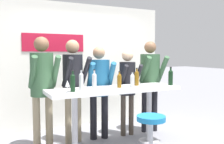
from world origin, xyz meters
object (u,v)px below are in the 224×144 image
(person_left, at_px, (73,79))
(wine_bottle_1, at_px, (119,80))
(wine_bottle_0, at_px, (171,77))
(wine_bottle_2, at_px, (81,81))
(person_center_left, at_px, (99,83))
(person_center_right, at_px, (150,76))
(wine_bottle_6, at_px, (132,80))
(person_far_left, at_px, (42,80))
(bar_stool, at_px, (151,133))
(wine_glass_0, at_px, (67,84))
(wine_bottle_3, at_px, (73,82))
(person_center, at_px, (128,82))
(wine_bottle_4, at_px, (137,77))
(tasting_table, at_px, (115,97))
(wine_bottle_5, at_px, (94,81))

(person_left, distance_m, wine_bottle_1, 0.84)
(wine_bottle_0, height_order, wine_bottle_2, same)
(person_center_left, distance_m, wine_bottle_0, 1.28)
(person_center_right, distance_m, wine_bottle_6, 0.96)
(person_far_left, xyz_separation_m, person_center_left, (1.02, 0.05, -0.10))
(bar_stool, distance_m, wine_bottle_6, 0.98)
(wine_bottle_2, xyz_separation_m, wine_glass_0, (-0.26, -0.14, -0.02))
(person_left, distance_m, wine_bottle_2, 0.58)
(person_far_left, distance_m, person_center_right, 2.10)
(person_far_left, bearing_deg, wine_bottle_3, -64.09)
(person_far_left, relative_size, person_center, 1.12)
(wine_bottle_0, distance_m, wine_bottle_1, 0.97)
(person_center_right, distance_m, wine_bottle_4, 0.70)
(person_far_left, height_order, wine_bottle_0, person_far_left)
(wine_bottle_3, xyz_separation_m, wine_bottle_4, (1.21, 0.20, -0.00))
(person_center, height_order, wine_glass_0, person_center)
(tasting_table, height_order, wine_bottle_0, wine_bottle_0)
(person_left, relative_size, wine_bottle_3, 5.69)
(wine_bottle_1, bearing_deg, person_center_left, 102.02)
(person_center_left, distance_m, person_center, 0.57)
(person_center_left, distance_m, person_center_right, 1.09)
(person_far_left, height_order, person_center_right, person_far_left)
(person_center_left, height_order, wine_bottle_1, person_center_left)
(person_center_right, xyz_separation_m, wine_bottle_2, (-1.61, -0.51, 0.04))
(person_far_left, distance_m, wine_bottle_6, 1.46)
(wine_bottle_0, bearing_deg, wine_bottle_6, 176.78)
(wine_bottle_1, height_order, wine_bottle_6, wine_bottle_1)
(person_center, xyz_separation_m, wine_glass_0, (-1.35, -0.64, 0.11))
(person_left, xyz_separation_m, wine_bottle_3, (-0.22, -0.68, 0.02))
(person_center, bearing_deg, wine_glass_0, -147.90)
(person_center_right, relative_size, wine_bottle_2, 5.60)
(wine_bottle_3, bearing_deg, person_left, 72.31)
(person_far_left, relative_size, person_center_right, 1.01)
(person_center_left, bearing_deg, wine_bottle_0, -22.70)
(wine_bottle_0, height_order, wine_bottle_4, wine_bottle_0)
(person_center, height_order, wine_bottle_5, person_center)
(person_center_left, bearing_deg, person_center, 3.73)
(person_center_left, xyz_separation_m, wine_bottle_5, (-0.35, -0.63, 0.11))
(wine_bottle_6, bearing_deg, wine_bottle_1, 161.93)
(person_left, distance_m, person_center, 1.05)
(person_left, bearing_deg, wine_bottle_5, -84.31)
(tasting_table, xyz_separation_m, wine_bottle_6, (0.28, -0.10, 0.28))
(wine_bottle_2, bearing_deg, person_far_left, 134.41)
(wine_bottle_3, bearing_deg, person_far_left, 118.11)
(wine_bottle_3, bearing_deg, wine_bottle_5, 3.93)
(person_center, height_order, wine_bottle_2, person_center)
(tasting_table, bearing_deg, wine_bottle_1, -22.15)
(person_far_left, xyz_separation_m, wine_bottle_6, (1.34, -0.57, -0.01))
(person_far_left, xyz_separation_m, person_center, (1.58, -0.00, -0.12))
(wine_bottle_6, bearing_deg, person_center, 67.45)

